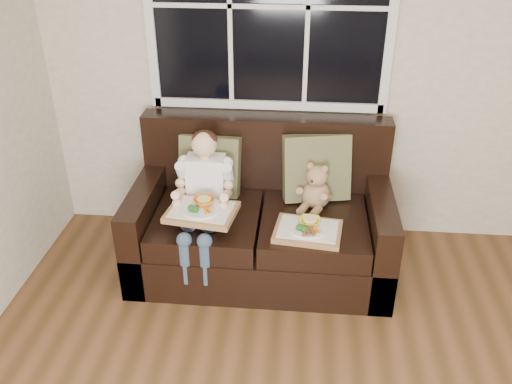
# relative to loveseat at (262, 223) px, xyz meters

# --- Properties ---
(room_walls) EXTENTS (4.52, 5.02, 2.71)m
(room_walls) POSITION_rel_loveseat_xyz_m (0.69, -2.02, 1.28)
(room_walls) COLOR beige
(room_walls) RESTS_ON ground
(window_back) EXTENTS (1.62, 0.04, 1.37)m
(window_back) POSITION_rel_loveseat_xyz_m (-0.00, 0.46, 1.34)
(window_back) COLOR black
(window_back) RESTS_ON room_walls
(loveseat) EXTENTS (1.70, 0.92, 0.96)m
(loveseat) POSITION_rel_loveseat_xyz_m (0.00, 0.00, 0.00)
(loveseat) COLOR black
(loveseat) RESTS_ON ground
(pillow_left) EXTENTS (0.43, 0.23, 0.42)m
(pillow_left) POSITION_rel_loveseat_xyz_m (-0.37, 0.15, 0.35)
(pillow_left) COLOR brown
(pillow_left) RESTS_ON loveseat
(pillow_right) EXTENTS (0.48, 0.29, 0.46)m
(pillow_right) POSITION_rel_loveseat_xyz_m (0.35, 0.15, 0.36)
(pillow_right) COLOR brown
(pillow_right) RESTS_ON loveseat
(child) EXTENTS (0.36, 0.59, 0.81)m
(child) POSITION_rel_loveseat_xyz_m (-0.37, -0.12, 0.32)
(child) COLOR white
(child) RESTS_ON loveseat
(teddy_bear) EXTENTS (0.23, 0.28, 0.33)m
(teddy_bear) POSITION_rel_loveseat_xyz_m (0.36, 0.02, 0.27)
(teddy_bear) COLOR #A57E57
(teddy_bear) RESTS_ON loveseat
(tray_left) EXTENTS (0.46, 0.37, 0.10)m
(tray_left) POSITION_rel_loveseat_xyz_m (-0.35, -0.30, 0.27)
(tray_left) COLOR #9E6C47
(tray_left) RESTS_ON child
(tray_right) EXTENTS (0.44, 0.36, 0.09)m
(tray_right) POSITION_rel_loveseat_xyz_m (0.31, -0.31, 0.17)
(tray_right) COLOR #9E6C47
(tray_right) RESTS_ON loveseat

